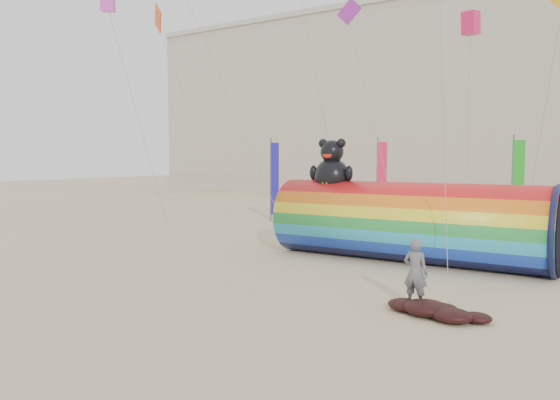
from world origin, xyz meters
The scene contains 6 objects.
ground centered at (0.00, 0.00, 0.00)m, with size 160.00×160.00×0.00m, color #CCB58C.
hotel_building centered at (-12.00, 45.95, 10.31)m, with size 60.40×15.40×20.60m.
windsock_assembly centered at (4.23, 4.68, 1.60)m, with size 10.43×3.18×4.81m.
kite_handler centered at (6.67, -1.33, 0.92)m, with size 0.67×0.44×1.84m, color slate.
fabric_bundle centered at (7.41, -2.00, 0.17)m, with size 2.62×1.35×0.41m.
festival_banners centered at (-0.90, 14.64, 2.64)m, with size 14.24×3.06×5.20m.
Camera 1 is at (11.52, -15.20, 3.93)m, focal length 35.00 mm.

